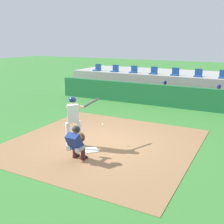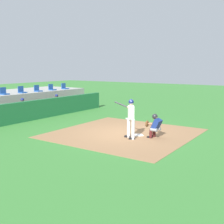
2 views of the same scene
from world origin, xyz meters
name	(u,v)px [view 1 (image 1 of 2)]	position (x,y,z in m)	size (l,w,h in m)	color
ground_plane	(103,143)	(0.00, 0.00, 0.00)	(80.00, 80.00, 0.00)	#387A33
dirt_infield	(103,143)	(0.00, 0.00, 0.01)	(6.40, 6.40, 0.01)	#936B47
home_plate	(91,150)	(0.00, -0.80, 0.02)	(0.44, 0.44, 0.02)	white
batter_at_plate	(74,118)	(-0.69, -0.78, 1.04)	(0.65, 1.39, 1.80)	silver
catcher_crouched	(77,142)	(0.00, -1.64, 0.61)	(0.49, 1.91, 1.13)	gray
dugout_wall	(160,95)	(0.00, 6.50, 0.60)	(13.00, 0.30, 1.20)	#1E6638
dugout_bench	(165,99)	(0.00, 7.50, 0.23)	(11.80, 0.44, 0.45)	olive
dugout_player_0	(164,92)	(-0.06, 7.34, 0.67)	(0.49, 0.70, 1.30)	#939399
dugout_player_1	(218,96)	(2.93, 7.34, 0.67)	(0.49, 0.70, 1.30)	#939399
stands_platform	(180,83)	(0.00, 10.90, 0.70)	(15.00, 4.40, 1.40)	#9E9E99
stadium_seat_0	(97,69)	(-5.78, 9.38, 1.53)	(0.46, 0.46, 0.48)	#1E478C
stadium_seat_1	(115,70)	(-4.33, 9.38, 1.53)	(0.46, 0.46, 0.48)	#1E478C
stadium_seat_2	(134,71)	(-2.89, 9.38, 1.53)	(0.46, 0.46, 0.48)	#1E478C
stadium_seat_3	(154,72)	(-1.44, 9.38, 1.53)	(0.46, 0.46, 0.48)	#1E478C
stadium_seat_4	(175,73)	(0.00, 9.38, 1.53)	(0.46, 0.46, 0.48)	#1E478C
stadium_seat_5	(198,75)	(1.44, 9.38, 1.53)	(0.46, 0.46, 0.48)	#1E478C
stadium_seat_6	(223,76)	(2.89, 9.38, 1.53)	(0.46, 0.46, 0.48)	#1E478C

